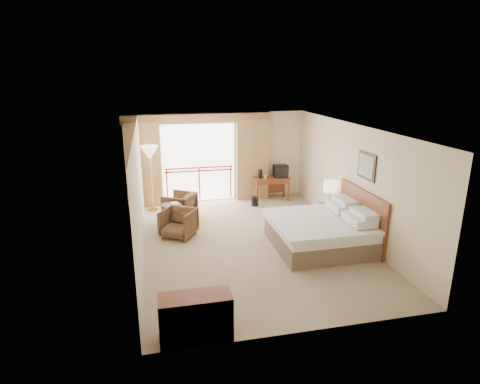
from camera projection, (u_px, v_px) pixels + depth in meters
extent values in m
plane|color=gray|center=(252.00, 242.00, 9.49)|extent=(7.00, 7.00, 0.00)
plane|color=white|center=(253.00, 128.00, 8.71)|extent=(7.00, 7.00, 0.00)
plane|color=beige|center=(224.00, 157.00, 12.37)|extent=(5.00, 0.00, 5.00)
plane|color=beige|center=(312.00, 252.00, 5.83)|extent=(5.00, 0.00, 5.00)
plane|color=beige|center=(139.00, 194.00, 8.58)|extent=(0.00, 7.00, 7.00)
plane|color=beige|center=(353.00, 181.00, 9.62)|extent=(0.00, 7.00, 7.00)
plane|color=white|center=(199.00, 163.00, 12.23)|extent=(2.40, 0.00, 2.40)
cube|color=#B50F11|center=(199.00, 171.00, 12.28)|extent=(2.09, 0.03, 0.04)
cube|color=#B50F11|center=(199.00, 168.00, 12.25)|extent=(2.09, 0.03, 0.04)
cube|color=#B50F11|center=(167.00, 185.00, 12.19)|extent=(0.04, 0.03, 1.00)
cube|color=#B50F11|center=(199.00, 183.00, 12.40)|extent=(0.04, 0.03, 1.00)
cube|color=#B50F11|center=(231.00, 182.00, 12.60)|extent=(0.04, 0.03, 1.00)
cube|color=#956F47|center=(143.00, 165.00, 11.75)|extent=(1.00, 0.26, 2.50)
cube|color=#956F47|center=(252.00, 160.00, 12.44)|extent=(1.00, 0.26, 2.50)
cube|color=#956F47|center=(198.00, 119.00, 11.75)|extent=(4.40, 0.22, 0.28)
cube|color=silver|center=(266.00, 123.00, 12.33)|extent=(0.50, 0.04, 0.50)
cube|color=brown|center=(320.00, 239.00, 9.17)|extent=(2.05, 2.00, 0.40)
cube|color=white|center=(320.00, 226.00, 9.09)|extent=(2.01, 1.96, 0.22)
cube|color=white|center=(319.00, 221.00, 9.04)|extent=(2.09, 2.06, 0.08)
cube|color=white|center=(359.00, 219.00, 8.73)|extent=(0.50, 0.75, 0.18)
cube|color=white|center=(341.00, 206.00, 9.57)|extent=(0.50, 0.75, 0.18)
cube|color=white|center=(365.00, 214.00, 8.73)|extent=(0.40, 0.70, 0.14)
cube|color=white|center=(346.00, 201.00, 9.57)|extent=(0.40, 0.70, 0.14)
cube|color=maroon|center=(361.00, 217.00, 9.26)|extent=(0.06, 2.10, 1.30)
cube|color=black|center=(367.00, 166.00, 8.91)|extent=(0.03, 0.72, 0.60)
cube|color=silver|center=(366.00, 166.00, 8.91)|extent=(0.01, 0.60, 0.48)
cube|color=maroon|center=(329.00, 215.00, 10.42)|extent=(0.42, 0.49, 0.58)
cylinder|color=tan|center=(329.00, 203.00, 10.37)|extent=(0.14, 0.14, 0.04)
cylinder|color=tan|center=(330.00, 196.00, 10.32)|extent=(0.03, 0.03, 0.36)
cylinder|color=#FFE5B2|center=(330.00, 186.00, 10.24)|extent=(0.34, 0.34, 0.28)
cube|color=black|center=(331.00, 205.00, 10.17)|extent=(0.22, 0.20, 0.08)
cube|color=maroon|center=(271.00, 178.00, 12.42)|extent=(1.11, 0.53, 0.05)
cube|color=maroon|center=(257.00, 192.00, 12.20)|extent=(0.06, 0.06, 0.68)
cube|color=maroon|center=(289.00, 190.00, 12.41)|extent=(0.06, 0.06, 0.68)
cube|color=maroon|center=(253.00, 188.00, 12.63)|extent=(0.06, 0.06, 0.68)
cube|color=maroon|center=(284.00, 186.00, 12.84)|extent=(0.06, 0.06, 0.68)
cube|color=maroon|center=(269.00, 185.00, 12.71)|extent=(1.01, 0.03, 0.51)
cube|color=maroon|center=(273.00, 182.00, 12.21)|extent=(1.01, 0.03, 0.11)
cube|color=black|center=(281.00, 171.00, 12.42)|extent=(0.43, 0.33, 0.39)
cube|color=black|center=(282.00, 172.00, 12.27)|extent=(0.39, 0.02, 0.31)
cylinder|color=black|center=(260.00, 174.00, 12.30)|extent=(0.13, 0.13, 0.27)
cylinder|color=white|center=(265.00, 177.00, 12.31)|extent=(0.08, 0.08, 0.10)
cylinder|color=black|center=(255.00, 201.00, 12.03)|extent=(0.27, 0.27, 0.27)
imported|color=#482F1D|center=(180.00, 218.00, 11.07)|extent=(1.05, 1.05, 0.70)
imported|color=#482F1D|center=(179.00, 236.00, 9.81)|extent=(1.04, 1.04, 0.70)
cylinder|color=black|center=(171.00, 205.00, 10.32)|extent=(0.54, 0.54, 0.04)
cylinder|color=black|center=(172.00, 215.00, 10.40)|extent=(0.06, 0.06, 0.54)
cylinder|color=black|center=(173.00, 225.00, 10.47)|extent=(0.39, 0.39, 0.03)
imported|color=white|center=(171.00, 204.00, 10.31)|extent=(0.24, 0.28, 0.02)
cylinder|color=tan|center=(153.00, 210.00, 11.65)|extent=(0.31, 0.31, 0.03)
cylinder|color=tan|center=(152.00, 183.00, 11.42)|extent=(0.03, 0.03, 1.65)
cone|color=#FFE5B2|center=(150.00, 153.00, 11.16)|extent=(0.48, 0.48, 0.38)
cube|color=maroon|center=(195.00, 317.00, 5.96)|extent=(1.08, 0.45, 0.72)
cube|color=black|center=(197.00, 326.00, 5.75)|extent=(0.99, 0.02, 0.63)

